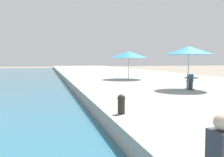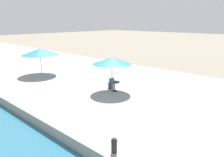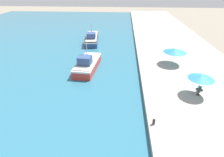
# 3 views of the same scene
# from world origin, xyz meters

# --- Properties ---
(water_basin) EXTENTS (56.00, 90.00, 0.04)m
(water_basin) POSITION_xyz_m (-28.00, 37.00, 0.02)
(water_basin) COLOR #2D6B84
(water_basin) RESTS_ON ground_plane
(quay_promenade) EXTENTS (16.00, 90.00, 0.63)m
(quay_promenade) POSITION_xyz_m (8.00, 37.00, 0.31)
(quay_promenade) COLOR #A39E93
(quay_promenade) RESTS_ON ground_plane
(fishing_boat_near) EXTENTS (3.43, 7.98, 4.74)m
(fishing_boat_near) POSITION_xyz_m (-8.28, 22.93, 0.97)
(fishing_boat_near) COLOR red
(fishing_boat_near) RESTS_ON water_basin
(fishing_boat_mid) EXTENTS (3.82, 10.12, 4.43)m
(fishing_boat_mid) POSITION_xyz_m (-10.05, 37.35, 0.91)
(fishing_boat_mid) COLOR navy
(fishing_boat_mid) RESTS_ON water_basin
(cafe_umbrella_pink) EXTENTS (2.91, 2.91, 2.62)m
(cafe_umbrella_pink) POSITION_xyz_m (6.39, 15.96, 2.99)
(cafe_umbrella_pink) COLOR #B7B7B7
(cafe_umbrella_pink) RESTS_ON quay_promenade
(cafe_umbrella_white) EXTENTS (3.58, 3.58, 2.61)m
(cafe_umbrella_white) POSITION_xyz_m (5.57, 24.80, 2.92)
(cafe_umbrella_white) COLOR #B7B7B7
(cafe_umbrella_white) RESTS_ON quay_promenade
(cafe_table) EXTENTS (0.80, 0.80, 0.74)m
(cafe_table) POSITION_xyz_m (6.51, 15.81, 1.16)
(cafe_table) COLOR #333338
(cafe_table) RESTS_ON quay_promenade
(cafe_chair_left) EXTENTS (0.55, 0.56, 0.91)m
(cafe_chair_left) POSITION_xyz_m (6.82, 16.47, 0.95)
(cafe_chair_left) COLOR #2D2D33
(cafe_chair_left) RESTS_ON quay_promenade
(mooring_bollard) EXTENTS (0.26, 0.26, 0.65)m
(mooring_bollard) POSITION_xyz_m (0.49, 10.44, 0.97)
(mooring_bollard) COLOR #2D2823
(mooring_bollard) RESTS_ON quay_promenade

